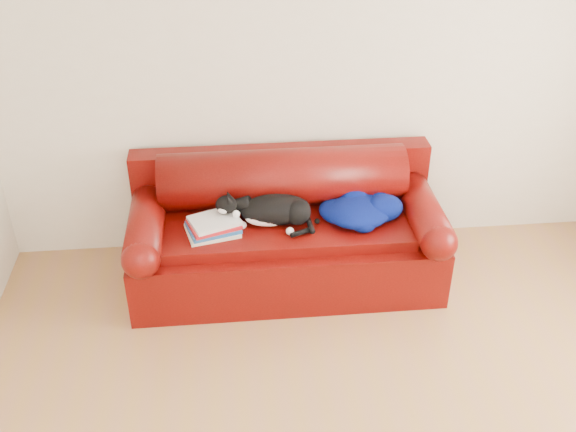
{
  "coord_description": "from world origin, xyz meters",
  "views": [
    {
      "loc": [
        -0.63,
        -2.32,
        2.97
      ],
      "look_at": [
        -0.27,
        1.35,
        0.61
      ],
      "focal_mm": 42.0,
      "sensor_mm": 36.0,
      "label": 1
    }
  ],
  "objects_px": {
    "book_stack": "(214,226)",
    "blanket": "(361,209)",
    "sofa_base": "(286,250)",
    "cat": "(274,211)"
  },
  "relations": [
    {
      "from": "book_stack",
      "to": "cat",
      "type": "distance_m",
      "value": 0.41
    },
    {
      "from": "book_stack",
      "to": "cat",
      "type": "relative_size",
      "value": 0.59
    },
    {
      "from": "sofa_base",
      "to": "cat",
      "type": "distance_m",
      "value": 0.37
    },
    {
      "from": "book_stack",
      "to": "blanket",
      "type": "distance_m",
      "value": 0.99
    },
    {
      "from": "sofa_base",
      "to": "blanket",
      "type": "distance_m",
      "value": 0.61
    },
    {
      "from": "sofa_base",
      "to": "book_stack",
      "type": "bearing_deg",
      "value": -166.89
    },
    {
      "from": "book_stack",
      "to": "cat",
      "type": "bearing_deg",
      "value": 10.75
    },
    {
      "from": "book_stack",
      "to": "blanket",
      "type": "bearing_deg",
      "value": 4.38
    },
    {
      "from": "sofa_base",
      "to": "cat",
      "type": "bearing_deg",
      "value": -156.34
    },
    {
      "from": "book_stack",
      "to": "blanket",
      "type": "height_order",
      "value": "blanket"
    }
  ]
}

